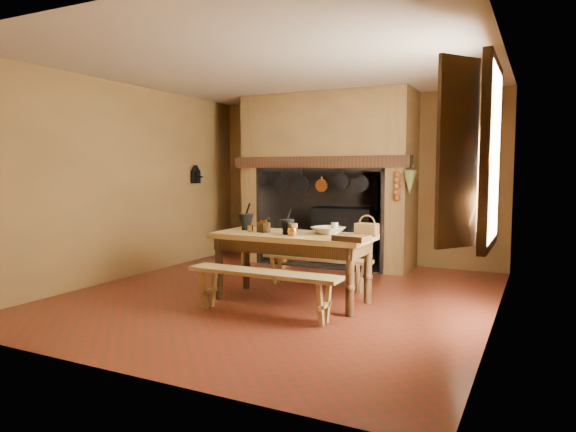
% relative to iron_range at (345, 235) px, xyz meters
% --- Properties ---
extents(floor, '(5.50, 5.50, 0.00)m').
position_rel_iron_range_xyz_m(floor, '(0.04, -2.45, -0.48)').
color(floor, maroon).
rests_on(floor, ground).
extents(ceiling, '(5.50, 5.50, 0.00)m').
position_rel_iron_range_xyz_m(ceiling, '(0.04, -2.45, 2.32)').
color(ceiling, silver).
rests_on(ceiling, back_wall).
extents(back_wall, '(5.00, 0.02, 2.80)m').
position_rel_iron_range_xyz_m(back_wall, '(0.04, 0.30, 0.92)').
color(back_wall, olive).
rests_on(back_wall, floor).
extents(wall_left, '(0.02, 5.50, 2.80)m').
position_rel_iron_range_xyz_m(wall_left, '(-2.46, -2.45, 0.92)').
color(wall_left, olive).
rests_on(wall_left, floor).
extents(wall_right, '(0.02, 5.50, 2.80)m').
position_rel_iron_range_xyz_m(wall_right, '(2.54, -2.45, 0.92)').
color(wall_right, olive).
rests_on(wall_right, floor).
extents(wall_front, '(5.00, 0.02, 2.80)m').
position_rel_iron_range_xyz_m(wall_front, '(0.04, -5.20, 0.92)').
color(wall_front, olive).
rests_on(wall_front, floor).
extents(chimney_breast, '(2.95, 0.96, 2.80)m').
position_rel_iron_range_xyz_m(chimney_breast, '(-0.26, -0.14, 1.33)').
color(chimney_breast, olive).
rests_on(chimney_breast, floor).
extents(iron_range, '(1.12, 0.55, 1.60)m').
position_rel_iron_range_xyz_m(iron_range, '(0.00, 0.00, 0.00)').
color(iron_range, black).
rests_on(iron_range, floor).
extents(hearth_pans, '(0.51, 0.62, 0.20)m').
position_rel_iron_range_xyz_m(hearth_pans, '(-1.01, -0.23, -0.39)').
color(hearth_pans, gold).
rests_on(hearth_pans, floor).
extents(hanging_pans, '(1.92, 0.29, 0.27)m').
position_rel_iron_range_xyz_m(hanging_pans, '(-0.30, -0.64, 0.88)').
color(hanging_pans, black).
rests_on(hanging_pans, chimney_breast).
extents(onion_string, '(0.12, 0.10, 0.46)m').
position_rel_iron_range_xyz_m(onion_string, '(1.04, -0.66, 0.85)').
color(onion_string, '#A4451E').
rests_on(onion_string, chimney_breast).
extents(herb_bunch, '(0.20, 0.20, 0.35)m').
position_rel_iron_range_xyz_m(herb_bunch, '(1.22, -0.66, 0.90)').
color(herb_bunch, '#5B6630').
rests_on(herb_bunch, chimney_breast).
extents(window, '(0.39, 1.75, 1.76)m').
position_rel_iron_range_xyz_m(window, '(2.39, -2.85, 1.22)').
color(window, white).
rests_on(window, wall_right).
extents(wall_coffee_mill, '(0.23, 0.16, 0.31)m').
position_rel_iron_range_xyz_m(wall_coffee_mill, '(-2.38, -0.90, 1.03)').
color(wall_coffee_mill, black).
rests_on(wall_coffee_mill, wall_left).
extents(work_table, '(1.88, 0.83, 0.81)m').
position_rel_iron_range_xyz_m(work_table, '(0.31, -2.63, 0.20)').
color(work_table, tan).
rests_on(work_table, floor).
extents(bench_front, '(1.74, 0.30, 0.49)m').
position_rel_iron_range_xyz_m(bench_front, '(0.31, -3.34, -0.12)').
color(bench_front, tan).
rests_on(bench_front, floor).
extents(bench_back, '(1.49, 0.26, 0.42)m').
position_rel_iron_range_xyz_m(bench_back, '(0.31, -1.89, -0.17)').
color(bench_back, tan).
rests_on(bench_back, floor).
extents(mortar_large, '(0.20, 0.20, 0.34)m').
position_rel_iron_range_xyz_m(mortar_large, '(-0.37, -2.56, 0.44)').
color(mortar_large, black).
rests_on(mortar_large, work_table).
extents(mortar_small, '(0.18, 0.18, 0.30)m').
position_rel_iron_range_xyz_m(mortar_small, '(0.29, -2.73, 0.43)').
color(mortar_small, black).
rests_on(mortar_small, work_table).
extents(coffee_grinder, '(0.17, 0.15, 0.18)m').
position_rel_iron_range_xyz_m(coffee_grinder, '(-0.06, -2.67, 0.40)').
color(coffee_grinder, '#392612').
rests_on(coffee_grinder, work_table).
extents(brass_mug_a, '(0.08, 0.08, 0.08)m').
position_rel_iron_range_xyz_m(brass_mug_a, '(-0.22, -2.70, 0.37)').
color(brass_mug_a, gold).
rests_on(brass_mug_a, work_table).
extents(brass_mug_b, '(0.09, 0.09, 0.08)m').
position_rel_iron_range_xyz_m(brass_mug_b, '(0.73, -2.33, 0.37)').
color(brass_mug_b, gold).
rests_on(brass_mug_b, work_table).
extents(mixing_bowl, '(0.45, 0.45, 0.09)m').
position_rel_iron_range_xyz_m(mixing_bowl, '(0.72, -2.51, 0.37)').
color(mixing_bowl, '#B7AF8D').
rests_on(mixing_bowl, work_table).
extents(stoneware_crock, '(0.13, 0.13, 0.14)m').
position_rel_iron_range_xyz_m(stoneware_crock, '(0.39, -2.79, 0.40)').
color(stoneware_crock, '#4E351D').
rests_on(stoneware_crock, work_table).
extents(glass_jar, '(0.11, 0.11, 0.15)m').
position_rel_iron_range_xyz_m(glass_jar, '(0.81, -2.55, 0.40)').
color(glass_jar, beige).
rests_on(glass_jar, work_table).
extents(wicker_basket, '(0.25, 0.18, 0.24)m').
position_rel_iron_range_xyz_m(wicker_basket, '(1.15, -2.39, 0.41)').
color(wicker_basket, '#442D14').
rests_on(wicker_basket, work_table).
extents(wooden_tray, '(0.38, 0.29, 0.06)m').
position_rel_iron_range_xyz_m(wooden_tray, '(1.15, -2.91, 0.36)').
color(wooden_tray, '#392612').
rests_on(wooden_tray, work_table).
extents(brass_cup, '(0.13, 0.13, 0.09)m').
position_rel_iron_range_xyz_m(brass_cup, '(0.41, -2.84, 0.38)').
color(brass_cup, gold).
rests_on(brass_cup, work_table).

